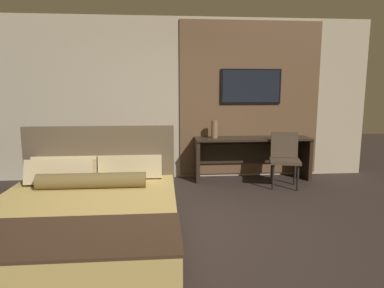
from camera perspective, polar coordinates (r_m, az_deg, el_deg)
name	(u,v)px	position (r m, az deg, el deg)	size (l,w,h in m)	color
ground_plane	(175,238)	(3.82, -2.93, -15.31)	(16.00, 16.00, 0.00)	#332823
wall_back_tv_panel	(180,99)	(6.08, -1.94, 7.46)	(7.20, 0.09, 2.80)	#BCAD8E
bed	(83,221)	(3.59, -17.68, -12.07)	(1.84, 2.26, 1.13)	#33281E
desk	(252,150)	(6.10, 9.94, -1.05)	(2.01, 0.48, 0.74)	#2D2319
tv	(251,86)	(6.19, 9.77, 9.45)	(1.08, 0.04, 0.61)	black
desk_chair	(284,155)	(5.78, 15.16, -1.71)	(0.57, 0.57, 0.88)	#4C3D2D
vase_tall	(214,129)	(5.90, 3.76, 2.47)	(0.11, 0.11, 0.30)	#846647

